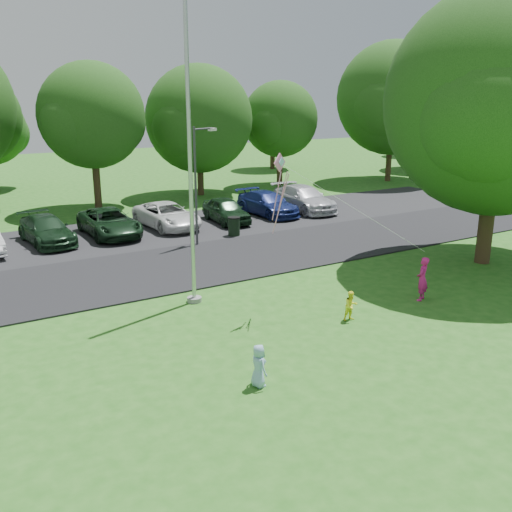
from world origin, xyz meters
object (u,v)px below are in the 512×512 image
child_blue (259,366)px  street_lamp (198,175)px  child_yellow (351,306)px  flagpole (191,181)px  kite (283,179)px  trash_can (234,227)px  big_tree (500,107)px  woman (422,279)px

child_blue → street_lamp: bearing=-20.3°
street_lamp → child_yellow: size_ratio=5.70×
child_yellow → street_lamp: bearing=94.9°
flagpole → child_yellow: bearing=-49.0°
street_lamp → kite: street_lamp is taller
flagpole → kite: bearing=-47.6°
flagpole → trash_can: bearing=52.5°
street_lamp → child_blue: (-4.67, -12.95, -2.75)m
trash_can → big_tree: bearing=-54.7°
big_tree → woman: 8.11m
big_tree → trash_can: bearing=125.3°
flagpole → street_lamp: 7.71m
big_tree → woman: big_tree is taller
flagpole → child_blue: 7.22m
big_tree → child_blue: bearing=-163.3°
woman → big_tree: bearing=168.4°
trash_can → street_lamp: bearing=-165.1°
kite → woman: bearing=-41.3°
flagpole → woman: (6.79, -3.90, -3.40)m
street_lamp → kite: 9.26m
big_tree → kite: (-10.27, -0.21, -2.02)m
trash_can → woman: (1.14, -11.27, 0.27)m
trash_can → child_blue: size_ratio=0.91×
trash_can → big_tree: big_tree is taller
street_lamp → big_tree: (8.84, -8.88, 3.09)m
trash_can → child_blue: 15.13m
flagpole → child_yellow: flagpole is taller
flagpole → child_yellow: 6.50m
trash_can → child_blue: bearing=-116.7°
street_lamp → child_yellow: 11.21m
big_tree → child_blue: (-13.51, -4.06, -5.83)m
woman → child_blue: (-7.95, -2.24, -0.22)m
street_lamp → child_blue: size_ratio=5.04×
flagpole → woman: bearing=-29.9°
big_tree → child_blue: 15.27m
big_tree → child_yellow: bearing=-167.4°
woman → child_blue: 8.26m
street_lamp → child_blue: 14.04m
child_blue → kite: kite is taller
flagpole → child_blue: (-1.16, -6.14, -3.62)m
child_blue → kite: size_ratio=0.21×
child_yellow → child_blue: bearing=-151.0°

